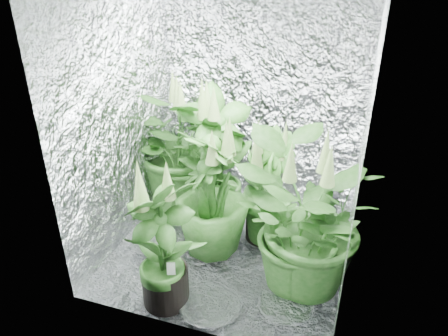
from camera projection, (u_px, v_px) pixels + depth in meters
ground at (231, 247)px, 3.23m from camera, size 1.60×1.60×0.00m
walls at (233, 121)px, 2.76m from camera, size 1.62×1.62×2.00m
plant_a at (183, 146)px, 3.53m from camera, size 1.14×1.14×1.12m
plant_b at (218, 160)px, 3.28m from camera, size 0.79×0.79×1.17m
plant_c at (266, 191)px, 3.14m from camera, size 0.60×0.60×0.92m
plant_d at (211, 195)px, 2.97m from camera, size 0.71×0.71×1.02m
plant_e at (305, 224)px, 2.61m from camera, size 1.05×1.05×1.07m
plant_f at (162, 244)px, 2.54m from camera, size 0.65×0.65×0.99m
circulation_fan at (326, 201)px, 3.50m from camera, size 0.19×0.30×0.36m
plant_label at (171, 269)px, 2.57m from camera, size 0.05×0.04×0.08m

